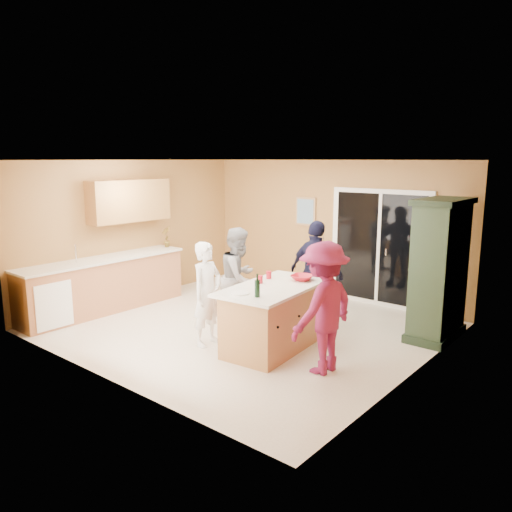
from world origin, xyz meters
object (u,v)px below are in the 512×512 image
Objects in this scene: woman_navy at (316,273)px; woman_white at (207,294)px; green_hutch at (439,271)px; woman_magenta at (323,308)px; kitchen_island at (274,319)px; woman_grey at (239,278)px.

woman_white is at bearing 72.22° from woman_navy.
green_hutch is 2.21m from woman_magenta.
kitchen_island is 1.12m from woman_grey.
green_hutch is at bearing -157.37° from woman_navy.
woman_magenta is (1.91, -0.60, 0.03)m from woman_grey.
woman_white is 0.89× the size of woman_navy.
woman_grey reaches higher than kitchen_island.
green_hutch reaches higher than woman_magenta.
woman_grey reaches higher than woman_white.
woman_grey is 2.01m from woman_magenta.
green_hutch is at bearing -50.46° from woman_white.
woman_navy is at bearing -140.15° from woman_magenta.
woman_grey is 0.95× the size of woman_navy.
kitchen_island is 0.87× the size of green_hutch.
kitchen_island is at bearing -98.70° from woman_magenta.
kitchen_island is at bearing -64.91° from woman_white.
green_hutch is 1.84m from woman_navy.
woman_magenta is at bearing 129.13° from woman_navy.
green_hutch is 3.38m from woman_white.
woman_magenta reaches higher than woman_grey.
woman_navy is at bearing 90.65° from kitchen_island.
kitchen_island is at bearing 99.67° from woman_navy.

